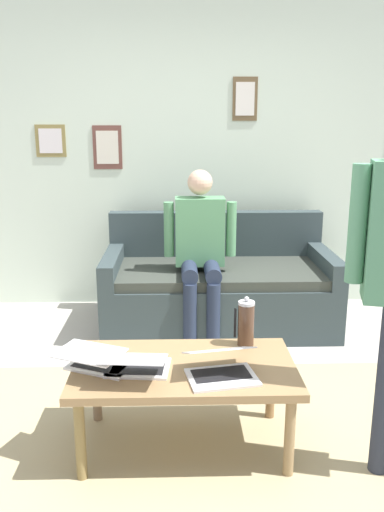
% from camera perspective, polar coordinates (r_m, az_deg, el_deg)
% --- Properties ---
extents(ground_plane, '(7.68, 7.68, 0.00)m').
position_cam_1_polar(ground_plane, '(2.98, 1.25, -18.71)').
color(ground_plane, '#B5AEA4').
extents(area_rug, '(2.72, 2.02, 0.01)m').
position_cam_1_polar(area_rug, '(2.81, -0.75, -20.89)').
color(area_rug, tan).
rests_on(area_rug, ground_plane).
extents(back_wall, '(7.04, 0.11, 2.70)m').
position_cam_1_polar(back_wall, '(4.70, -0.03, 11.01)').
color(back_wall, silver).
rests_on(back_wall, ground_plane).
extents(couch, '(1.82, 0.92, 0.88)m').
position_cam_1_polar(couch, '(4.31, 2.85, -3.49)').
color(couch, '#313D40').
rests_on(couch, ground_plane).
extents(coffee_table, '(1.10, 0.63, 0.45)m').
position_cam_1_polar(coffee_table, '(2.69, -0.81, -12.67)').
color(coffee_table, '#92714A').
rests_on(coffee_table, ground_plane).
extents(laptop_left, '(0.37, 0.34, 0.16)m').
position_cam_1_polar(laptop_left, '(2.54, 3.13, -12.00)').
color(laptop_left, silver).
rests_on(laptop_left, coffee_table).
extents(laptop_center, '(0.33, 0.38, 0.14)m').
position_cam_1_polar(laptop_center, '(2.57, -6.04, -11.68)').
color(laptop_center, silver).
rests_on(laptop_center, coffee_table).
extents(laptop_right, '(0.41, 0.42, 0.12)m').
position_cam_1_polar(laptop_right, '(2.64, -10.21, -11.13)').
color(laptop_right, silver).
rests_on(laptop_right, coffee_table).
extents(french_press, '(0.11, 0.09, 0.28)m').
position_cam_1_polar(french_press, '(2.85, 5.88, -7.26)').
color(french_press, '#4C3323').
rests_on(french_press, coffee_table).
extents(person_seated, '(0.55, 0.51, 1.28)m').
position_cam_1_polar(person_seated, '(3.97, 0.90, 1.31)').
color(person_seated, '#222C40').
rests_on(person_seated, ground_plane).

